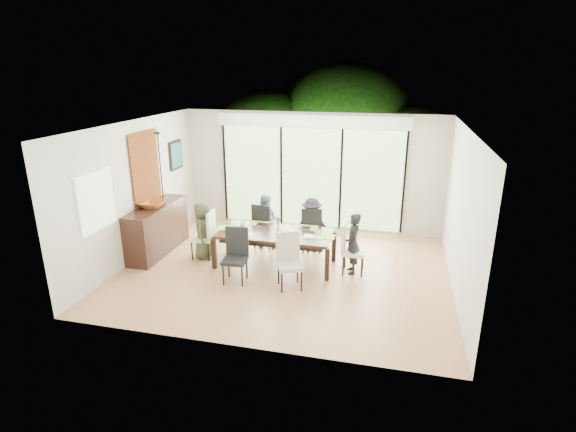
% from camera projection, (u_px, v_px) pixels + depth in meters
% --- Properties ---
extents(floor, '(6.00, 5.00, 0.01)m').
position_uv_depth(floor, '(285.00, 270.00, 8.48)').
color(floor, '#995C3D').
rests_on(floor, ground).
extents(ceiling, '(6.00, 5.00, 0.01)m').
position_uv_depth(ceiling, '(285.00, 125.00, 7.61)').
color(ceiling, white).
rests_on(ceiling, wall_back).
extents(wall_back, '(6.00, 0.02, 2.70)m').
position_uv_depth(wall_back, '(311.00, 171.00, 10.36)').
color(wall_back, beige).
rests_on(wall_back, floor).
extents(wall_front, '(6.00, 0.02, 2.70)m').
position_uv_depth(wall_front, '(237.00, 257.00, 5.73)').
color(wall_front, white).
rests_on(wall_front, floor).
extents(wall_left, '(0.02, 5.00, 2.70)m').
position_uv_depth(wall_left, '(135.00, 191.00, 8.72)').
color(wall_left, silver).
rests_on(wall_left, floor).
extents(wall_right, '(0.02, 5.00, 2.70)m').
position_uv_depth(wall_right, '(462.00, 214.00, 7.37)').
color(wall_right, white).
rests_on(wall_right, floor).
extents(glass_doors, '(4.20, 0.02, 2.30)m').
position_uv_depth(glass_doors, '(311.00, 178.00, 10.37)').
color(glass_doors, '#598C3F').
rests_on(glass_doors, wall_back).
extents(blinds_header, '(4.40, 0.06, 0.28)m').
position_uv_depth(blinds_header, '(312.00, 121.00, 9.95)').
color(blinds_header, white).
rests_on(blinds_header, wall_back).
extents(mullion_a, '(0.05, 0.04, 2.30)m').
position_uv_depth(mullion_a, '(225.00, 173.00, 10.83)').
color(mullion_a, black).
rests_on(mullion_a, wall_back).
extents(mullion_b, '(0.05, 0.04, 2.30)m').
position_uv_depth(mullion_b, '(281.00, 177.00, 10.52)').
color(mullion_b, black).
rests_on(mullion_b, wall_back).
extents(mullion_c, '(0.05, 0.04, 2.30)m').
position_uv_depth(mullion_c, '(341.00, 180.00, 10.20)').
color(mullion_c, black).
rests_on(mullion_c, wall_back).
extents(mullion_d, '(0.05, 0.04, 2.30)m').
position_uv_depth(mullion_d, '(404.00, 184.00, 9.89)').
color(mullion_d, black).
rests_on(mullion_d, wall_back).
extents(side_window, '(0.02, 0.90, 1.00)m').
position_uv_depth(side_window, '(97.00, 201.00, 7.56)').
color(side_window, '#8CAD7F').
rests_on(side_window, wall_left).
extents(deck, '(6.00, 1.80, 0.10)m').
position_uv_depth(deck, '(317.00, 217.00, 11.62)').
color(deck, brown).
rests_on(deck, ground).
extents(rail_top, '(6.00, 0.08, 0.06)m').
position_uv_depth(rail_top, '(322.00, 187.00, 12.17)').
color(rail_top, brown).
rests_on(rail_top, deck).
extents(foliage_left, '(3.20, 3.20, 3.20)m').
position_uv_depth(foliage_left, '(268.00, 145.00, 13.21)').
color(foliage_left, '#14380F').
rests_on(foliage_left, ground).
extents(foliage_mid, '(4.00, 4.00, 4.00)m').
position_uv_depth(foliage_mid, '(346.00, 133.00, 13.16)').
color(foliage_mid, '#14380F').
rests_on(foliage_mid, ground).
extents(foliage_right, '(2.80, 2.80, 2.80)m').
position_uv_depth(foliage_right, '(408.00, 159.00, 12.19)').
color(foliage_right, '#14380F').
rests_on(foliage_right, ground).
extents(foliage_far, '(3.60, 3.60, 3.60)m').
position_uv_depth(foliage_far, '(317.00, 134.00, 14.08)').
color(foliage_far, '#14380F').
rests_on(foliage_far, ground).
extents(table_top, '(2.14, 0.98, 0.05)m').
position_uv_depth(table_top, '(275.00, 234.00, 8.52)').
color(table_top, black).
rests_on(table_top, floor).
extents(table_apron, '(1.96, 0.80, 0.09)m').
position_uv_depth(table_apron, '(275.00, 237.00, 8.55)').
color(table_apron, black).
rests_on(table_apron, floor).
extents(table_leg_fl, '(0.08, 0.08, 0.61)m').
position_uv_depth(table_leg_fl, '(214.00, 253.00, 8.47)').
color(table_leg_fl, black).
rests_on(table_leg_fl, floor).
extents(table_leg_fr, '(0.08, 0.08, 0.61)m').
position_uv_depth(table_leg_fr, '(327.00, 264.00, 7.99)').
color(table_leg_fr, black).
rests_on(table_leg_fr, floor).
extents(table_leg_bl, '(0.08, 0.08, 0.61)m').
position_uv_depth(table_leg_bl, '(230.00, 237.00, 9.27)').
color(table_leg_bl, black).
rests_on(table_leg_bl, floor).
extents(table_leg_br, '(0.08, 0.08, 0.61)m').
position_uv_depth(table_leg_br, '(334.00, 247.00, 8.78)').
color(table_leg_br, black).
rests_on(table_leg_br, floor).
extents(chair_left_end, '(0.44, 0.44, 0.98)m').
position_uv_depth(chair_left_end, '(202.00, 234.00, 8.91)').
color(chair_left_end, white).
rests_on(chair_left_end, floor).
extents(chair_right_end, '(0.42, 0.42, 0.98)m').
position_uv_depth(chair_right_end, '(354.00, 248.00, 8.23)').
color(chair_right_end, white).
rests_on(chair_right_end, floor).
extents(chair_far_left, '(0.46, 0.46, 0.98)m').
position_uv_depth(chair_far_left, '(265.00, 225.00, 9.45)').
color(chair_far_left, black).
rests_on(chair_far_left, floor).
extents(chair_far_right, '(0.47, 0.47, 0.98)m').
position_uv_depth(chair_far_right, '(312.00, 228.00, 9.23)').
color(chair_far_right, black).
rests_on(chair_far_right, floor).
extents(chair_near_left, '(0.44, 0.44, 0.98)m').
position_uv_depth(chair_near_left, '(235.00, 256.00, 7.88)').
color(chair_near_left, black).
rests_on(chair_near_left, floor).
extents(chair_near_right, '(0.54, 0.54, 0.98)m').
position_uv_depth(chair_near_right, '(290.00, 262.00, 7.66)').
color(chair_near_right, beige).
rests_on(chair_near_right, floor).
extents(person_left_end, '(0.41, 0.58, 1.15)m').
position_uv_depth(person_left_end, '(203.00, 230.00, 8.88)').
color(person_left_end, '#404830').
rests_on(person_left_end, floor).
extents(person_right_end, '(0.45, 0.60, 1.15)m').
position_uv_depth(person_right_end, '(353.00, 244.00, 8.21)').
color(person_right_end, black).
rests_on(person_right_end, floor).
extents(person_far_left, '(0.54, 0.35, 1.15)m').
position_uv_depth(person_far_left, '(265.00, 221.00, 9.41)').
color(person_far_left, '#748CA8').
rests_on(person_far_left, floor).
extents(person_far_right, '(0.60, 0.45, 1.15)m').
position_uv_depth(person_far_right, '(312.00, 225.00, 9.18)').
color(person_far_right, '#241E2D').
rests_on(person_far_right, floor).
extents(placemat_left, '(0.39, 0.29, 0.01)m').
position_uv_depth(placemat_left, '(228.00, 228.00, 8.73)').
color(placemat_left, '#86BA42').
rests_on(placemat_left, table_top).
extents(placemat_right, '(0.39, 0.29, 0.01)m').
position_uv_depth(placemat_right, '(324.00, 236.00, 8.30)').
color(placemat_right, '#86C646').
rests_on(placemat_right, table_top).
extents(placemat_far_l, '(0.39, 0.29, 0.01)m').
position_uv_depth(placemat_far_l, '(259.00, 223.00, 8.98)').
color(placemat_far_l, '#87B23F').
rests_on(placemat_far_l, table_top).
extents(placemat_far_r, '(0.39, 0.29, 0.01)m').
position_uv_depth(placemat_far_r, '(308.00, 227.00, 8.76)').
color(placemat_far_r, '#85B540').
rests_on(placemat_far_r, table_top).
extents(placemat_paper, '(0.39, 0.29, 0.01)m').
position_uv_depth(placemat_paper, '(242.00, 235.00, 8.36)').
color(placemat_paper, white).
rests_on(placemat_paper, table_top).
extents(tablet_far_l, '(0.23, 0.16, 0.01)m').
position_uv_depth(tablet_far_l, '(263.00, 224.00, 8.91)').
color(tablet_far_l, black).
rests_on(tablet_far_l, table_top).
extents(tablet_far_r, '(0.21, 0.15, 0.01)m').
position_uv_depth(tablet_far_r, '(304.00, 228.00, 8.72)').
color(tablet_far_r, black).
rests_on(tablet_far_r, table_top).
extents(papers, '(0.27, 0.20, 0.00)m').
position_uv_depth(papers, '(311.00, 236.00, 8.31)').
color(papers, white).
rests_on(papers, table_top).
extents(platter_base, '(0.23, 0.23, 0.02)m').
position_uv_depth(platter_base, '(242.00, 234.00, 8.36)').
color(platter_base, white).
rests_on(platter_base, table_top).
extents(platter_snacks, '(0.18, 0.18, 0.01)m').
position_uv_depth(platter_snacks, '(242.00, 234.00, 8.35)').
color(platter_snacks, '#C17C16').
rests_on(platter_snacks, table_top).
extents(vase, '(0.07, 0.07, 0.11)m').
position_uv_depth(vase, '(278.00, 229.00, 8.53)').
color(vase, silver).
rests_on(vase, table_top).
extents(hyacinth_stems, '(0.04, 0.04, 0.14)m').
position_uv_depth(hyacinth_stems, '(278.00, 224.00, 8.50)').
color(hyacinth_stems, '#337226').
rests_on(hyacinth_stems, table_top).
extents(hyacinth_blooms, '(0.10, 0.10, 0.10)m').
position_uv_depth(hyacinth_blooms, '(278.00, 219.00, 8.47)').
color(hyacinth_blooms, '#6355D5').
rests_on(hyacinth_blooms, table_top).
extents(laptop, '(0.35, 0.32, 0.02)m').
position_uv_depth(laptop, '(231.00, 230.00, 8.61)').
color(laptop, silver).
rests_on(laptop, table_top).
extents(cup_a, '(0.13, 0.13, 0.09)m').
position_uv_depth(cup_a, '(243.00, 225.00, 8.79)').
color(cup_a, white).
rests_on(cup_a, table_top).
extents(cup_b, '(0.10, 0.10, 0.08)m').
position_uv_depth(cup_b, '(281.00, 233.00, 8.37)').
color(cup_b, white).
rests_on(cup_b, table_top).
extents(cup_c, '(0.11, 0.11, 0.09)m').
position_uv_depth(cup_c, '(317.00, 232.00, 8.41)').
color(cup_c, white).
rests_on(cup_c, table_top).
extents(book, '(0.20, 0.23, 0.02)m').
position_uv_depth(book, '(288.00, 232.00, 8.50)').
color(book, white).
rests_on(book, table_top).
extents(sideboard, '(0.50, 1.77, 1.00)m').
position_uv_depth(sideboard, '(157.00, 229.00, 9.18)').
color(sideboard, black).
rests_on(sideboard, floor).
extents(bowl, '(0.53, 0.53, 0.13)m').
position_uv_depth(bowl, '(152.00, 204.00, 8.90)').
color(bowl, '#964A20').
rests_on(bowl, sideboard).
extents(candlestick_base, '(0.11, 0.11, 0.04)m').
position_uv_depth(candlestick_base, '(163.00, 200.00, 9.33)').
color(candlestick_base, black).
rests_on(candlestick_base, sideboard).
extents(candlestick_shaft, '(0.03, 0.03, 1.38)m').
position_uv_depth(candlestick_shaft, '(160.00, 167.00, 9.11)').
color(candlestick_shaft, black).
rests_on(candlestick_shaft, sideboard).
extents(candlestick_pan, '(0.11, 0.11, 0.03)m').
position_uv_depth(candlestick_pan, '(157.00, 133.00, 8.89)').
color(candlestick_pan, black).
rests_on(candlestick_pan, sideboard).
extents(candle, '(0.04, 0.04, 0.11)m').
position_uv_depth(candle, '(157.00, 129.00, 8.87)').
color(candle, silver).
rests_on(candle, sideboard).
extents(tapestry, '(0.02, 1.00, 1.50)m').
position_uv_depth(tapestry, '(146.00, 169.00, 8.97)').
color(tapestry, '#9C4116').
rests_on(tapestry, wall_left).
extents(art_frame, '(0.03, 0.55, 0.65)m').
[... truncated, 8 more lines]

